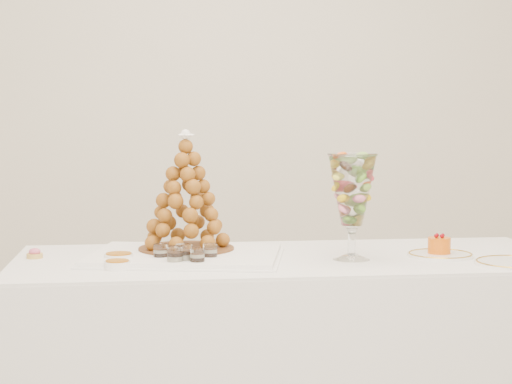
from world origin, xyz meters
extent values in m
cube|color=silver|center=(0.00, 2.00, 1.40)|extent=(4.50, 0.04, 2.80)
cube|color=white|center=(0.14, 0.30, 0.36)|extent=(1.93, 0.82, 0.71)
cube|color=white|center=(0.14, 0.30, 0.72)|extent=(1.92, 0.82, 0.01)
cube|color=white|center=(-0.23, 0.30, 0.73)|extent=(0.70, 0.57, 0.02)
cylinder|color=white|center=(0.34, 0.23, 0.73)|extent=(0.13, 0.13, 0.02)
cylinder|color=white|center=(0.34, 0.23, 0.79)|extent=(0.03, 0.03, 0.09)
sphere|color=white|center=(0.34, 0.23, 0.83)|extent=(0.04, 0.04, 0.04)
cylinder|color=white|center=(0.66, 0.26, 0.73)|extent=(0.23, 0.23, 0.01)
cylinder|color=tan|center=(-0.74, 0.35, 0.73)|extent=(0.06, 0.06, 0.02)
ellipsoid|color=#CF5577|center=(-0.74, 0.35, 0.75)|extent=(0.04, 0.04, 0.02)
cylinder|color=white|center=(-0.31, 0.22, 0.75)|extent=(0.06, 0.06, 0.06)
cylinder|color=white|center=(-0.23, 0.15, 0.76)|extent=(0.06, 0.06, 0.07)
cylinder|color=white|center=(-0.14, 0.20, 0.76)|extent=(0.06, 0.06, 0.06)
cylinder|color=white|center=(-0.26, 0.12, 0.76)|extent=(0.06, 0.06, 0.07)
cylinder|color=white|center=(-0.19, 0.11, 0.75)|extent=(0.06, 0.06, 0.06)
cylinder|color=white|center=(-0.45, 0.23, 0.74)|extent=(0.10, 0.10, 0.03)
cylinder|color=white|center=(-0.44, 0.11, 0.74)|extent=(0.08, 0.08, 0.03)
cylinder|color=brown|center=(-0.22, 0.37, 0.75)|extent=(0.34, 0.34, 0.01)
cone|color=brown|center=(-0.22, 0.37, 0.95)|extent=(0.34, 0.34, 0.40)
sphere|color=white|center=(-0.22, 0.37, 1.14)|extent=(0.04, 0.04, 0.04)
cylinder|color=#E8610A|center=(0.66, 0.27, 0.76)|extent=(0.08, 0.08, 0.06)
sphere|color=maroon|center=(0.67, 0.27, 0.80)|extent=(0.01, 0.01, 0.01)
sphere|color=maroon|center=(0.65, 0.28, 0.80)|extent=(0.01, 0.01, 0.01)
sphere|color=maroon|center=(0.64, 0.26, 0.80)|extent=(0.01, 0.01, 0.01)
sphere|color=maroon|center=(0.66, 0.26, 0.80)|extent=(0.01, 0.01, 0.01)
camera|label=1|loc=(-0.25, -2.61, 1.21)|focal=60.00mm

